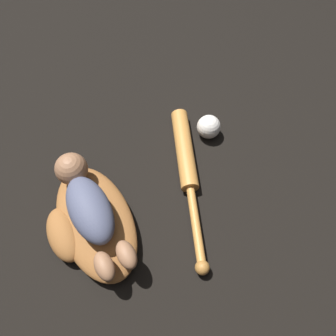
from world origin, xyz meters
The scene contains 5 objects.
ground_plane centered at (0.00, 0.00, 0.00)m, with size 6.00×6.00×0.00m, color black.
baseball_glove centered at (0.05, 0.01, 0.04)m, with size 0.38×0.25×0.07m.
baby_figure centered at (0.07, 0.00, 0.11)m, with size 0.37×0.11×0.09m.
baseball_bat centered at (0.09, -0.32, 0.03)m, with size 0.51×0.25×0.06m.
baseball centered at (0.18, -0.46, 0.04)m, with size 0.08×0.08×0.08m.
Camera 1 is at (-0.35, -0.02, 0.91)m, focal length 35.00 mm.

